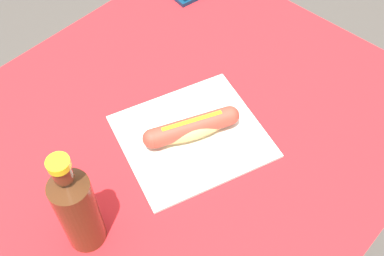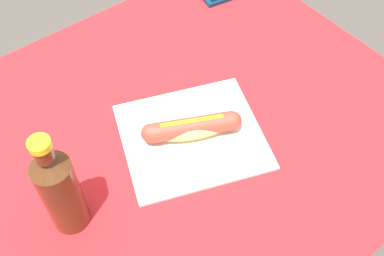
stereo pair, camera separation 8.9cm
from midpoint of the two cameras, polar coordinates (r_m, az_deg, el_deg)
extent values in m
cylinder|color=brown|center=(1.55, 5.04, 4.71)|extent=(0.07, 0.07, 0.74)
cylinder|color=brown|center=(1.37, 21.98, -10.55)|extent=(0.07, 0.07, 0.74)
cube|color=brown|center=(0.94, 0.40, -1.21)|extent=(0.95, 0.76, 0.03)
cube|color=red|center=(0.93, 0.40, -0.59)|extent=(1.01, 0.82, 0.00)
cube|color=silver|center=(0.91, 2.79, -1.21)|extent=(0.34, 0.32, 0.01)
ellipsoid|color=#DBB26B|center=(0.89, 2.85, -0.27)|extent=(0.16, 0.11, 0.04)
cylinder|color=#A83D2D|center=(0.89, 2.86, -0.06)|extent=(0.16, 0.11, 0.04)
sphere|color=#A83D2D|center=(0.88, -2.18, -0.88)|extent=(0.04, 0.04, 0.04)
sphere|color=#A83D2D|center=(0.91, 7.76, 0.74)|extent=(0.04, 0.04, 0.04)
cube|color=yellow|center=(0.88, 2.91, 0.64)|extent=(0.11, 0.06, 0.00)
cylinder|color=#4C2814|center=(0.77, -12.49, -8.29)|extent=(0.06, 0.06, 0.16)
cone|color=#4C2814|center=(0.69, -13.83, -4.47)|extent=(0.06, 0.06, 0.02)
cylinder|color=#4C2814|center=(0.67, -14.25, -3.24)|extent=(0.03, 0.03, 0.03)
cylinder|color=yellow|center=(0.65, -14.60, -2.22)|extent=(0.03, 0.03, 0.01)
camera|label=1|loc=(0.04, -87.13, 3.73)|focal=43.39mm
camera|label=2|loc=(0.04, 92.87, -3.73)|focal=43.39mm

